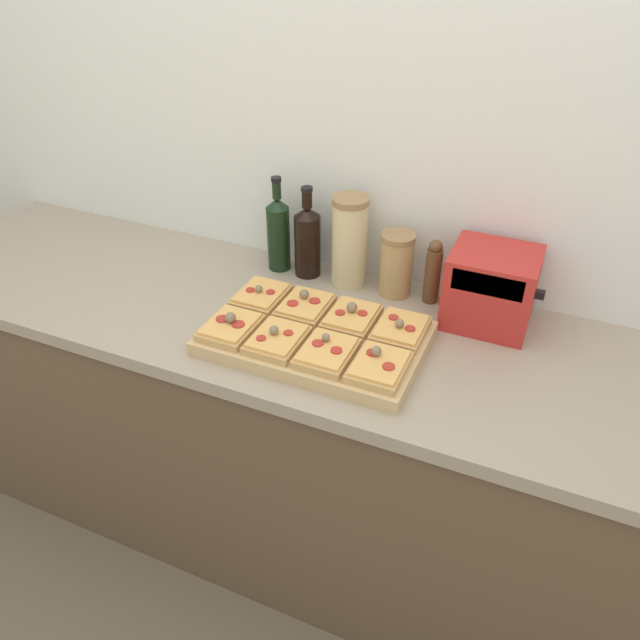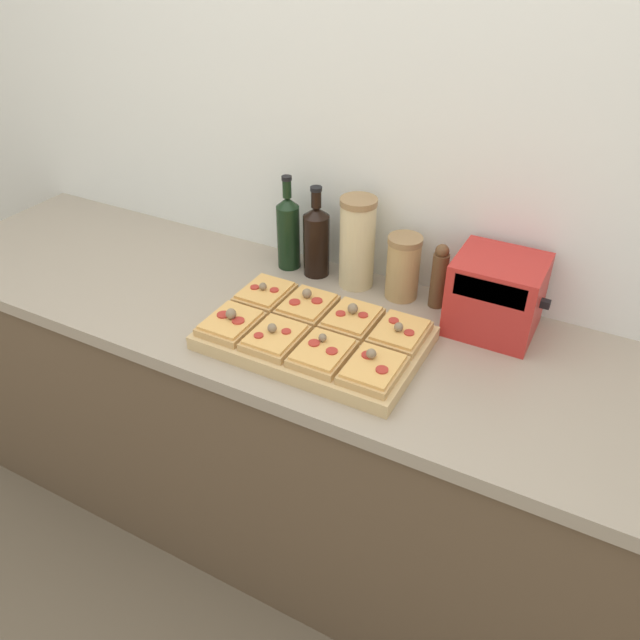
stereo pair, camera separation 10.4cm
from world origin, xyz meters
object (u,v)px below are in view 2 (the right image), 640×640
object	(u,v)px
cutting_board	(315,338)
toaster_oven	(496,295)
olive_oil_bottle	(288,231)
grain_jar_short	(403,267)
wine_bottle	(316,239)
pepper_mill	(439,276)
grain_jar_tall	(357,243)

from	to	relation	value
cutting_board	toaster_oven	world-z (taller)	toaster_oven
olive_oil_bottle	grain_jar_short	distance (m)	0.38
wine_bottle	toaster_oven	world-z (taller)	wine_bottle
cutting_board	pepper_mill	distance (m)	0.40
olive_oil_bottle	pepper_mill	xyz separation A→B (m)	(0.49, 0.00, -0.03)
cutting_board	wine_bottle	xyz separation A→B (m)	(-0.17, 0.33, 0.10)
olive_oil_bottle	toaster_oven	distance (m)	0.66
cutting_board	wine_bottle	bearing A→B (deg)	117.63
grain_jar_short	toaster_oven	size ratio (longest dim) A/B	0.77
cutting_board	grain_jar_tall	xyz separation A→B (m)	(-0.04, 0.33, 0.12)
cutting_board	olive_oil_bottle	bearing A→B (deg)	129.40
wine_bottle	pepper_mill	bearing A→B (deg)	0.00
olive_oil_bottle	grain_jar_short	world-z (taller)	olive_oil_bottle
grain_jar_short	pepper_mill	distance (m)	0.11
grain_jar_short	wine_bottle	bearing A→B (deg)	180.00
pepper_mill	olive_oil_bottle	bearing A→B (deg)	180.00
wine_bottle	grain_jar_short	size ratio (longest dim) A/B	1.49
grain_jar_tall	grain_jar_short	size ratio (longest dim) A/B	1.44
cutting_board	grain_jar_short	xyz separation A→B (m)	(0.11, 0.33, 0.08)
olive_oil_bottle	wine_bottle	xyz separation A→B (m)	(0.10, 0.00, -0.01)
grain_jar_tall	pepper_mill	world-z (taller)	grain_jar_tall
grain_jar_short	toaster_oven	xyz separation A→B (m)	(0.28, -0.04, 0.01)
wine_bottle	grain_jar_tall	bearing A→B (deg)	0.00
grain_jar_tall	toaster_oven	world-z (taller)	grain_jar_tall
wine_bottle	toaster_oven	size ratio (longest dim) A/B	1.14
cutting_board	toaster_oven	distance (m)	0.49
cutting_board	toaster_oven	size ratio (longest dim) A/B	2.24
cutting_board	grain_jar_tall	distance (m)	0.35
olive_oil_bottle	toaster_oven	size ratio (longest dim) A/B	1.20
grain_jar_short	pepper_mill	bearing A→B (deg)	0.00
olive_oil_bottle	cutting_board	bearing A→B (deg)	-50.60
olive_oil_bottle	grain_jar_short	bearing A→B (deg)	0.00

